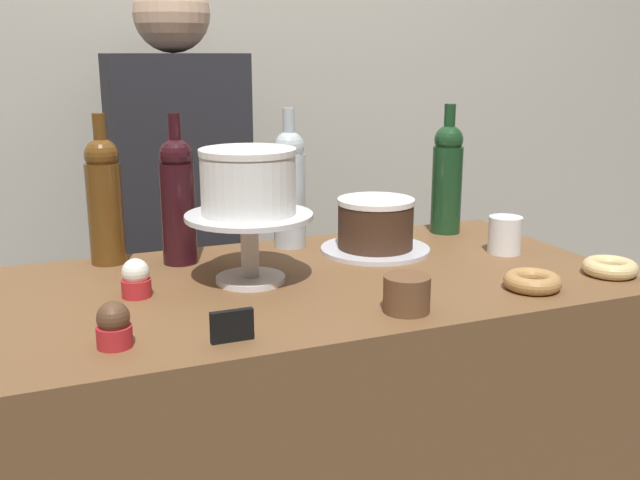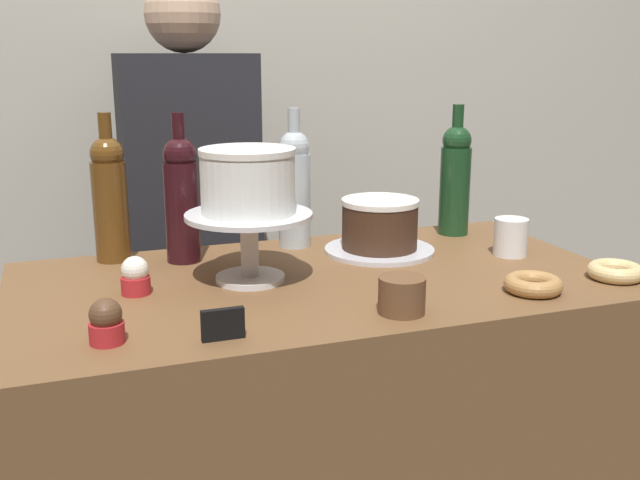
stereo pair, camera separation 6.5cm
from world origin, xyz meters
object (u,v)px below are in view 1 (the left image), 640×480
cupcake_chocolate (114,326)px  barista_figure (183,259)px  wine_bottle_dark_red (178,198)px  wine_bottle_clear (289,186)px  wine_bottle_green (447,177)px  donut_glazed (610,267)px  chocolate_round_cake (376,223)px  cupcake_vanilla (136,279)px  wine_bottle_amber (105,198)px  cake_stand_pedestal (249,235)px  white_layer_cake (248,181)px  coffee_cup_ceramic (505,235)px  price_sign_chalkboard (232,326)px  donut_maple (532,281)px  cookie_stack (407,294)px

cupcake_chocolate → barista_figure: 0.93m
wine_bottle_dark_red → wine_bottle_clear: size_ratio=1.00×
wine_bottle_green → donut_glazed: (0.12, -0.45, -0.13)m
chocolate_round_cake → cupcake_vanilla: bearing=-168.1°
cupcake_chocolate → donut_glazed: size_ratio=0.66×
wine_bottle_green → wine_bottle_amber: bearing=177.4°
cake_stand_pedestal → cupcake_vanilla: cake_stand_pedestal is taller
white_layer_cake → chocolate_round_cake: (0.34, 0.11, -0.14)m
cupcake_vanilla → barista_figure: (0.22, 0.63, -0.15)m
donut_glazed → coffee_cup_ceramic: size_ratio=1.32×
cake_stand_pedestal → price_sign_chalkboard: cake_stand_pedestal is taller
wine_bottle_amber → chocolate_round_cake: bearing=-13.4°
wine_bottle_dark_red → coffee_cup_ceramic: wine_bottle_dark_red is taller
wine_bottle_amber → price_sign_chalkboard: size_ratio=4.65×
wine_bottle_clear → price_sign_chalkboard: bearing=-118.9°
wine_bottle_dark_red → coffee_cup_ceramic: size_ratio=3.83×
cupcake_vanilla → donut_maple: cupcake_vanilla is taller
wine_bottle_green → barista_figure: size_ratio=0.20×
chocolate_round_cake → barista_figure: size_ratio=0.11×
wine_bottle_green → coffee_cup_ceramic: size_ratio=3.83×
donut_maple → coffee_cup_ceramic: bearing=65.4°
white_layer_cake → coffee_cup_ceramic: (0.61, -0.01, -0.16)m
donut_maple → wine_bottle_dark_red: bearing=143.1°
cupcake_vanilla → coffee_cup_ceramic: bearing=-0.3°
cookie_stack → chocolate_round_cake: bearing=71.3°
cookie_stack → price_sign_chalkboard: (-0.32, -0.02, -0.01)m
donut_glazed → cupcake_vanilla: bearing=166.0°
donut_maple → cookie_stack: size_ratio=1.33×
wine_bottle_dark_red → cookie_stack: bearing=-56.7°
wine_bottle_clear → cookie_stack: 0.52m
chocolate_round_cake → cookie_stack: 0.41m
cake_stand_pedestal → wine_bottle_amber: size_ratio=0.78×
wine_bottle_clear → cupcake_chocolate: bearing=-134.4°
cupcake_chocolate → donut_maple: size_ratio=0.66×
cupcake_chocolate → chocolate_round_cake: bearing=29.2°
cupcake_vanilla → price_sign_chalkboard: 0.30m
cupcake_vanilla → barista_figure: size_ratio=0.05×
white_layer_cake → wine_bottle_green: 0.63m
donut_maple → wine_bottle_amber: bearing=145.7°
wine_bottle_green → wine_bottle_clear: (-0.42, 0.02, 0.00)m
wine_bottle_amber → cookie_stack: 0.70m
donut_maple → coffee_cup_ceramic: 0.27m
cake_stand_pedestal → wine_bottle_amber: (-0.25, 0.25, 0.05)m
wine_bottle_dark_red → wine_bottle_clear: same height
wine_bottle_dark_red → donut_maple: 0.76m
white_layer_cake → coffee_cup_ceramic: size_ratio=2.23×
white_layer_cake → cupcake_vanilla: (-0.23, -0.01, -0.17)m
cupcake_chocolate → barista_figure: barista_figure is taller
cake_stand_pedestal → chocolate_round_cake: 0.36m
white_layer_cake → cookie_stack: size_ratio=2.25×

